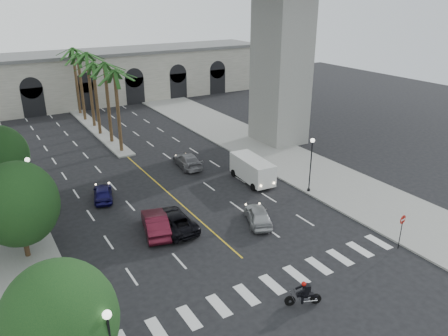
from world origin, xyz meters
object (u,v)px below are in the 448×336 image
traffic_signal_far (78,283)px  traffic_signal_near (99,327)px  car_a (258,215)px  car_d (188,161)px  motorcycle_rider (304,294)px  cargo_van (252,169)px  car_c (173,220)px  car_b (155,223)px  do_not_enter_sign (402,225)px  lamp_post_left_far (31,182)px  pedestrian_a (48,310)px  car_e (103,193)px  lamp_post_right (311,160)px

traffic_signal_far → traffic_signal_near: bearing=-90.0°
car_a → car_d: (0.68, 14.11, -0.00)m
motorcycle_rider → cargo_van: size_ratio=0.37×
motorcycle_rider → car_c: size_ratio=0.39×
car_c → cargo_van: size_ratio=0.94×
car_b → do_not_enter_sign: 18.34m
lamp_post_left_far → traffic_signal_near: 18.51m
car_a → do_not_enter_sign: bearing=151.0°
pedestrian_a → car_e: bearing=64.1°
lamp_post_right → pedestrian_a: size_ratio=3.03×
lamp_post_left_far → lamp_post_right: 24.16m
motorcycle_rider → pedestrian_a: pedestrian_a is taller
car_c → car_e: (-3.21, 8.11, -0.07)m
lamp_post_right → car_a: 8.28m
motorcycle_rider → cargo_van: bearing=89.4°
pedestrian_a → motorcycle_rider: bearing=-23.2°
motorcycle_rider → car_c: (-2.91, 12.34, 0.01)m
motorcycle_rider → car_c: 12.68m
pedestrian_a → lamp_post_right: bearing=14.8°
traffic_signal_far → car_b: size_ratio=0.73×
traffic_signal_near → motorcycle_rider: traffic_signal_near is taller
car_a → motorcycle_rider: bearing=93.4°
car_d → cargo_van: bearing=125.2°
car_c → pedestrian_a: 12.29m
car_c → cargo_van: bearing=-156.7°
car_d → do_not_enter_sign: size_ratio=1.81×
motorcycle_rider → car_d: size_ratio=0.42×
lamp_post_left_far → car_c: (8.95, -7.68, -2.47)m
traffic_signal_far → lamp_post_right: bearing=16.0°
motorcycle_rider → cargo_van: 18.62m
lamp_post_left_far → car_c: bearing=-40.6°
traffic_signal_near → car_a: bearing=28.1°
motorcycle_rider → car_b: (-4.32, 12.52, 0.08)m
traffic_signal_near → cargo_van: (19.59, 15.36, -1.18)m
car_a → lamp_post_right: bearing=-139.4°
do_not_enter_sign → traffic_signal_far: bearing=162.2°
car_e → car_c: bearing=126.7°
traffic_signal_near → car_e: traffic_signal_near is taller
car_d → motorcycle_rider: bearing=86.9°
motorcycle_rider → car_d: motorcycle_rider is taller
traffic_signal_near → lamp_post_left_far: bearing=90.3°
traffic_signal_near → car_c: (8.85, 10.82, -1.76)m
traffic_signal_near → motorcycle_rider: size_ratio=1.72×
car_c → lamp_post_right: bearing=179.1°
lamp_post_right → traffic_signal_near: 25.02m
car_c → traffic_signal_far: bearing=38.0°
car_e → pedestrian_a: size_ratio=2.28×
pedestrian_a → do_not_enter_sign: 24.02m
lamp_post_right → car_d: bearing=120.3°
cargo_van → lamp_post_right: bearing=-53.4°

